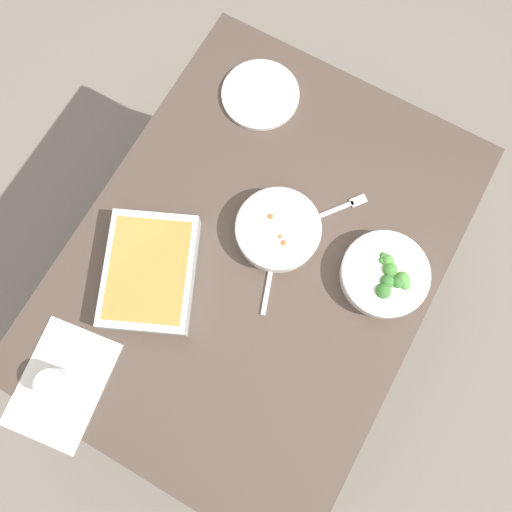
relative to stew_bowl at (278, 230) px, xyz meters
The scene contains 10 objects.
ground_plane 0.78m from the stew_bowl, 166.70° to the left, with size 6.00×6.00×0.00m, color slate.
dining_table 0.15m from the stew_bowl, 166.70° to the left, with size 1.20×0.90×0.74m.
placemat 0.66m from the stew_bowl, 155.19° to the left, with size 0.28×0.20×0.00m, color silver.
stew_bowl is the anchor object (origin of this frame).
broccoli_bowl 0.29m from the stew_bowl, 84.34° to the right, with size 0.23×0.23×0.07m.
baking_dish 0.34m from the stew_bowl, 138.13° to the left, with size 0.36×0.32×0.06m.
drink_cup 0.66m from the stew_bowl, 155.19° to the left, with size 0.07×0.07×0.08m.
side_plate 0.41m from the stew_bowl, 35.52° to the left, with size 0.22×0.22×0.01m, color silver.
spoon_by_stew 0.11m from the stew_bowl, 160.94° to the right, with size 0.17×0.07×0.01m.
fork_on_table 0.19m from the stew_bowl, 38.16° to the right, with size 0.15×0.12×0.01m.
Camera 1 is at (-0.27, -0.15, 2.00)m, focal length 34.89 mm.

